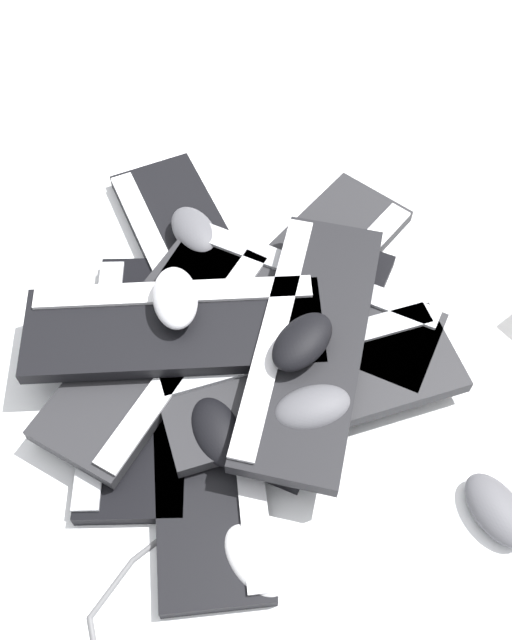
% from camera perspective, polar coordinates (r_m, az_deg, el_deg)
% --- Properties ---
extents(ground_plane, '(3.20, 3.20, 0.00)m').
position_cam_1_polar(ground_plane, '(1.16, 0.00, 1.06)').
color(ground_plane, white).
extents(keyboard_0, '(0.45, 0.17, 0.03)m').
position_cam_1_polar(keyboard_0, '(1.22, -5.28, 5.20)').
color(keyboard_0, black).
rests_on(keyboard_0, ground).
extents(keyboard_1, '(0.46, 0.32, 0.03)m').
position_cam_1_polar(keyboard_1, '(1.10, -9.49, -4.57)').
color(keyboard_1, black).
rests_on(keyboard_1, ground).
extents(keyboard_2, '(0.46, 0.29, 0.03)m').
position_cam_1_polar(keyboard_2, '(1.03, -3.73, -10.15)').
color(keyboard_2, black).
rests_on(keyboard_2, ground).
extents(keyboard_3, '(0.40, 0.43, 0.03)m').
position_cam_1_polar(keyboard_3, '(1.11, 3.85, -2.18)').
color(keyboard_3, black).
rests_on(keyboard_3, ground).
extents(keyboard_4, '(0.32, 0.46, 0.03)m').
position_cam_1_polar(keyboard_4, '(1.19, 3.88, 3.80)').
color(keyboard_4, '#232326').
rests_on(keyboard_4, ground).
extents(keyboard_5, '(0.44, 0.39, 0.03)m').
position_cam_1_polar(keyboard_5, '(1.12, 3.41, 1.41)').
color(keyboard_5, '#232326').
rests_on(keyboard_5, keyboard_4).
extents(keyboard_6, '(0.37, 0.45, 0.03)m').
position_cam_1_polar(keyboard_6, '(1.09, -7.77, -1.74)').
color(keyboard_6, '#232326').
rests_on(keyboard_6, keyboard_1).
extents(keyboard_7, '(0.44, 0.39, 0.03)m').
position_cam_1_polar(keyboard_7, '(1.05, 4.30, -1.65)').
color(keyboard_7, black).
rests_on(keyboard_7, keyboard_5).
extents(keyboard_8, '(0.21, 0.46, 0.03)m').
position_cam_1_polar(keyboard_8, '(1.05, 4.41, -5.04)').
color(keyboard_8, '#232326').
rests_on(keyboard_8, keyboard_3).
extents(keyboard_9, '(0.31, 0.46, 0.03)m').
position_cam_1_polar(keyboard_9, '(1.06, -6.59, -0.55)').
color(keyboard_9, black).
rests_on(keyboard_9, keyboard_6).
extents(mouse_0, '(0.11, 0.07, 0.04)m').
position_cam_1_polar(mouse_0, '(1.04, 18.68, -14.17)').
color(mouse_0, '#4C4C51').
rests_on(mouse_0, ground).
extents(mouse_1, '(0.11, 0.07, 0.04)m').
position_cam_1_polar(mouse_1, '(1.20, -4.98, 7.12)').
color(mouse_1, '#4C4C51').
rests_on(mouse_1, keyboard_0).
extents(mouse_2, '(0.12, 0.09, 0.04)m').
position_cam_1_polar(mouse_2, '(0.97, -0.01, -18.69)').
color(mouse_2, silver).
rests_on(mouse_2, ground).
extents(mouse_3, '(0.11, 0.13, 0.04)m').
position_cam_1_polar(mouse_3, '(1.00, 3.68, -1.76)').
color(mouse_3, black).
rests_on(mouse_3, keyboard_7).
extents(mouse_4, '(0.11, 0.07, 0.04)m').
position_cam_1_polar(mouse_4, '(1.00, -3.15, -8.90)').
color(mouse_4, black).
rests_on(mouse_4, keyboard_2).
extents(mouse_5, '(0.08, 0.12, 0.04)m').
position_cam_1_polar(mouse_5, '(0.99, 4.56, -7.03)').
color(mouse_5, '#4C4C51').
rests_on(mouse_5, keyboard_8).
extents(mouse_6, '(0.12, 0.10, 0.04)m').
position_cam_1_polar(mouse_6, '(1.05, -6.48, 1.78)').
color(mouse_6, '#B7B7BC').
rests_on(mouse_6, keyboard_9).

